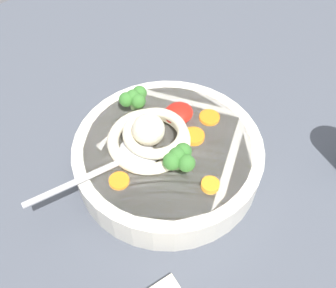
# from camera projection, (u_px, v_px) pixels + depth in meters

# --- Properties ---
(table_slab) EXTENTS (1.25, 1.25, 0.04)m
(table_slab) POSITION_uv_depth(u_px,v_px,m) (198.00, 173.00, 0.53)
(table_slab) COLOR #474C56
(table_slab) RESTS_ON ground
(soup_bowl) EXTENTS (0.26, 0.26, 0.05)m
(soup_bowl) POSITION_uv_depth(u_px,v_px,m) (168.00, 155.00, 0.49)
(soup_bowl) COLOR silver
(soup_bowl) RESTS_ON table_slab
(noodle_pile) EXTENTS (0.12, 0.12, 0.05)m
(noodle_pile) POSITION_uv_depth(u_px,v_px,m) (151.00, 136.00, 0.46)
(noodle_pile) COLOR beige
(noodle_pile) RESTS_ON soup_bowl
(soup_spoon) EXTENTS (0.17, 0.09, 0.02)m
(soup_spoon) POSITION_uv_depth(u_px,v_px,m) (128.00, 158.00, 0.45)
(soup_spoon) COLOR #B7B7BC
(soup_spoon) RESTS_ON soup_bowl
(chili_sauce_dollop) EXTENTS (0.04, 0.04, 0.02)m
(chili_sauce_dollop) POSITION_uv_depth(u_px,v_px,m) (178.00, 113.00, 0.50)
(chili_sauce_dollop) COLOR red
(chili_sauce_dollop) RESTS_ON soup_bowl
(broccoli_floret_far) EXTENTS (0.04, 0.04, 0.03)m
(broccoli_floret_far) POSITION_uv_depth(u_px,v_px,m) (134.00, 98.00, 0.50)
(broccoli_floret_far) COLOR #7A9E60
(broccoli_floret_far) RESTS_ON soup_bowl
(broccoli_floret_near_spoon) EXTENTS (0.04, 0.04, 0.03)m
(broccoli_floret_near_spoon) POSITION_uv_depth(u_px,v_px,m) (181.00, 159.00, 0.43)
(broccoli_floret_near_spoon) COLOR #7A9E60
(broccoli_floret_near_spoon) RESTS_ON soup_bowl
(carrot_slice_center) EXTENTS (0.03, 0.03, 0.00)m
(carrot_slice_center) POSITION_uv_depth(u_px,v_px,m) (119.00, 181.00, 0.43)
(carrot_slice_center) COLOR orange
(carrot_slice_center) RESTS_ON soup_bowl
(carrot_slice_rear) EXTENTS (0.02, 0.02, 0.01)m
(carrot_slice_rear) POSITION_uv_depth(u_px,v_px,m) (210.00, 185.00, 0.43)
(carrot_slice_rear) COLOR orange
(carrot_slice_rear) RESTS_ON soup_bowl
(carrot_slice_left) EXTENTS (0.03, 0.03, 0.00)m
(carrot_slice_left) POSITION_uv_depth(u_px,v_px,m) (209.00, 117.00, 0.50)
(carrot_slice_left) COLOR orange
(carrot_slice_left) RESTS_ON soup_bowl
(carrot_slice_right) EXTENTS (0.03, 0.03, 0.01)m
(carrot_slice_right) POSITION_uv_depth(u_px,v_px,m) (193.00, 137.00, 0.48)
(carrot_slice_right) COLOR orange
(carrot_slice_right) RESTS_ON soup_bowl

